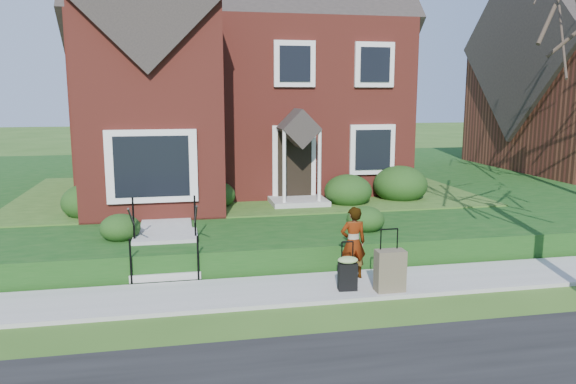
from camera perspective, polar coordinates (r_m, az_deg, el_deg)
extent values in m
plane|color=#2D5119|center=(10.98, 0.98, -10.04)|extent=(120.00, 120.00, 0.00)
cube|color=#9E9B93|center=(10.97, 0.98, -9.84)|extent=(60.00, 1.60, 0.08)
cube|color=#113D10|center=(22.15, 5.07, 0.92)|extent=(44.00, 20.00, 0.60)
cube|color=#9E9B93|center=(15.40, -12.19, -1.99)|extent=(1.20, 6.00, 0.06)
cube|color=maroon|center=(20.21, -5.13, 8.60)|extent=(10.00, 8.00, 5.40)
cube|color=maroon|center=(15.30, -13.69, 7.96)|extent=(3.60, 2.40, 5.40)
cube|color=silver|center=(14.25, -13.64, 2.59)|extent=(2.20, 0.30, 1.80)
cube|color=black|center=(16.51, 0.66, 2.62)|extent=(1.00, 0.12, 2.10)
cube|color=black|center=(17.13, 8.56, 4.29)|extent=(1.40, 0.10, 1.50)
cube|color=#9E9B93|center=(11.65, -12.33, -8.28)|extent=(1.40, 0.30, 0.15)
cube|color=#9E9B93|center=(11.89, -12.34, -7.14)|extent=(1.40, 0.30, 0.15)
cube|color=#9E9B93|center=(12.14, -12.35, -6.05)|extent=(1.40, 0.30, 0.15)
cube|color=#9E9B93|center=(12.39, -12.35, -5.01)|extent=(1.40, 0.30, 0.15)
cube|color=#9E9B93|center=(12.92, -12.32, -4.39)|extent=(1.40, 0.80, 0.15)
cylinder|color=black|center=(11.43, -15.69, -6.81)|extent=(0.04, 0.04, 0.90)
cylinder|color=black|center=(12.45, -15.43, -2.59)|extent=(0.04, 0.04, 0.90)
cylinder|color=black|center=(11.40, -9.13, -6.60)|extent=(0.04, 0.04, 0.90)
cylinder|color=black|center=(12.42, -9.43, -2.39)|extent=(0.04, 0.04, 0.90)
ellipsoid|color=#14350F|center=(15.48, -19.64, -0.59)|extent=(1.37, 1.37, 0.96)
ellipsoid|color=#14350F|center=(16.02, -7.43, -0.03)|extent=(1.16, 1.16, 0.81)
ellipsoid|color=#14350F|center=(16.31, 6.13, 0.45)|extent=(1.38, 1.38, 0.96)
ellipsoid|color=#14350F|center=(17.29, 11.33, 1.15)|extent=(1.63, 1.63, 1.14)
ellipsoid|color=#14350F|center=(12.88, -16.70, -3.24)|extent=(0.88, 0.88, 0.62)
ellipsoid|color=#14350F|center=(13.27, 7.88, -2.51)|extent=(0.89, 0.89, 0.63)
imported|color=#999999|center=(11.36, 6.64, -5.12)|extent=(0.54, 0.36, 1.46)
cube|color=black|center=(10.78, 6.07, -8.54)|extent=(0.37, 0.22, 0.53)
cylinder|color=black|center=(10.59, 6.14, -5.13)|extent=(0.21, 0.04, 0.03)
cylinder|color=black|center=(10.61, 5.57, -6.20)|extent=(0.02, 0.02, 0.40)
cylinder|color=black|center=(10.67, 6.66, -6.13)|extent=(0.02, 0.02, 0.40)
cylinder|color=black|center=(10.82, 5.41, -9.77)|extent=(0.04, 0.06, 0.06)
cylinder|color=black|center=(10.89, 6.68, -9.66)|extent=(0.04, 0.06, 0.06)
ellipsoid|color=#8AA961|center=(10.68, 6.10, -6.87)|extent=(0.41, 0.35, 0.12)
cube|color=brown|center=(10.81, 10.32, -7.86)|extent=(0.55, 0.31, 0.79)
cylinder|color=black|center=(10.60, 10.45, -3.85)|extent=(0.33, 0.03, 0.03)
cylinder|color=black|center=(10.59, 9.59, -4.91)|extent=(0.02, 0.02, 0.38)
cylinder|color=black|center=(10.71, 11.24, -4.79)|extent=(0.02, 0.02, 0.38)
cylinder|color=black|center=(10.86, 9.30, -9.79)|extent=(0.04, 0.06, 0.06)
cylinder|color=black|center=(11.00, 11.21, -9.59)|extent=(0.04, 0.06, 0.06)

